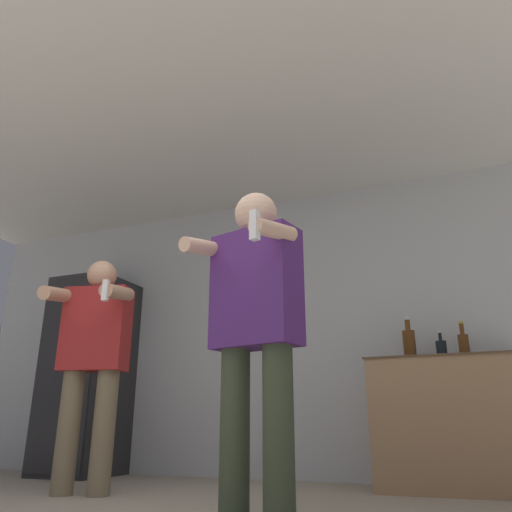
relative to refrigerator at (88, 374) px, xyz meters
The scene contains 9 objects.
wall_back 1.97m from the refrigerator, 11.00° to the left, with size 7.00×0.06×2.55m.
ceiling_slab 2.76m from the refrigerator, 30.06° to the right, with size 7.00×3.40×0.05m.
refrigerator is the anchor object (origin of this frame).
counter 3.28m from the refrigerator, ahead, with size 1.17×0.67×0.90m.
bottle_green_wine 3.37m from the refrigerator, ahead, with size 0.08×0.08×0.29m.
bottle_short_whiskey 3.21m from the refrigerator, ahead, with size 0.08×0.08×0.22m.
bottle_brown_liquor 2.98m from the refrigerator, ahead, with size 0.10×0.10×0.35m.
person_woman_foreground 2.94m from the refrigerator, 35.44° to the right, with size 0.56×0.52×1.60m.
person_man_side 1.42m from the refrigerator, 49.43° to the right, with size 0.61×0.59×1.60m.
Camera 1 is at (1.38, -1.42, 0.43)m, focal length 35.00 mm.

